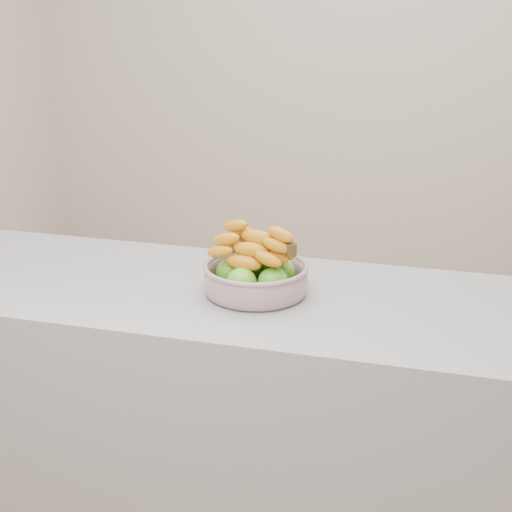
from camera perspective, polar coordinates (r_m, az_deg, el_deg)
The scene contains 3 objects.
ground at distance 2.72m, azimuth 2.36°, elevation -16.38°, with size 4.00×4.00×0.00m, color tan.
counter at distance 2.04m, azimuth -1.02°, elevation -14.64°, with size 2.00×0.60×0.90m, color gray.
fruit_bowl at distance 1.80m, azimuth -0.01°, elevation -1.43°, with size 0.27×0.27×0.17m.
Camera 1 is at (0.48, -2.15, 1.59)m, focal length 50.00 mm.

